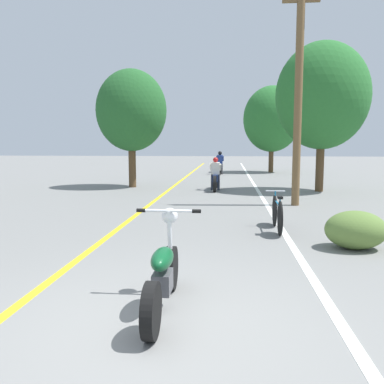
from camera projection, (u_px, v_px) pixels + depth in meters
The scene contains 12 objects.
ground_plane at pixel (154, 325), 4.30m from camera, with size 120.00×120.00×0.00m, color slate.
lane_stripe_center at pixel (168, 190), 16.69m from camera, with size 0.14×48.00×0.01m, color yellow.
lane_stripe_edge at pixel (258, 191), 16.36m from camera, with size 0.14×48.00×0.01m, color white.
utility_pole at pixel (298, 93), 12.27m from camera, with size 1.10×0.24×6.71m.
roadside_tree_right_near at pixel (322, 96), 15.97m from camera, with size 3.65×3.29×5.89m.
roadside_tree_right_far at pixel (272, 119), 26.93m from camera, with size 3.78×3.41×5.73m.
roadside_tree_left at pixel (131, 111), 17.61m from camera, with size 3.07×2.76×5.12m.
roadside_bush at pixel (356, 230), 7.38m from camera, with size 1.10×0.88×0.70m.
motorcycle_foreground at pixel (163, 273), 4.67m from camera, with size 0.81×1.95×1.10m.
motorcycle_rider_lead at pixel (215, 178), 16.79m from camera, with size 0.50×2.12×1.36m.
motorcycle_rider_far at pixel (220, 165), 25.59m from camera, with size 0.50×2.06×1.46m.
bicycle_parked at pixel (277, 213), 8.94m from camera, with size 0.44×1.74×0.84m.
Camera 1 is at (0.77, -4.05, 1.90)m, focal length 38.00 mm.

